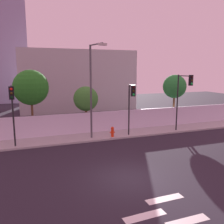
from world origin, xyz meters
name	(u,v)px	position (x,y,z in m)	size (l,w,h in m)	color
ground_plane	(131,178)	(0.00, 0.00, 0.00)	(80.00, 80.00, 0.00)	#26212C
sidewalk	(90,137)	(0.00, 8.20, 0.07)	(36.00, 2.40, 0.15)	#A8A8A8
perimeter_wall	(87,123)	(0.00, 9.49, 1.05)	(36.00, 0.18, 1.80)	silver
crosswalk_marking	(177,224)	(0.07, -4.10, 0.00)	(3.26, 3.89, 0.01)	silver
traffic_light_left	(184,91)	(8.15, 6.77, 3.87)	(0.44, 1.76, 5.10)	black
traffic_light_center	(131,99)	(3.17, 6.98, 3.32)	(0.36, 1.28, 4.34)	black
traffic_light_right	(12,103)	(-5.87, 7.07, 3.39)	(0.35, 1.12, 4.44)	black
street_lamp_curbside	(92,84)	(0.03, 7.46, 4.55)	(0.75, 2.29, 7.45)	#4C4C51
fire_hydrant	(112,131)	(1.69, 7.43, 0.61)	(0.44, 0.26, 0.85)	red
roadside_tree_midleft	(31,88)	(-4.50, 10.33, 4.21)	(2.95, 2.95, 5.70)	brown
roadside_tree_midright	(86,99)	(0.18, 10.33, 3.07)	(2.25, 2.25, 4.21)	brown
roadside_tree_rightmost	(175,87)	(9.60, 10.33, 3.95)	(2.41, 2.41, 5.18)	brown
low_building_distant	(77,80)	(2.23, 23.49, 4.15)	(15.86, 6.00, 8.31)	#B0B0B0
tower_on_skyline	(9,30)	(-6.79, 35.49, 12.26)	(5.44, 5.00, 24.52)	gray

